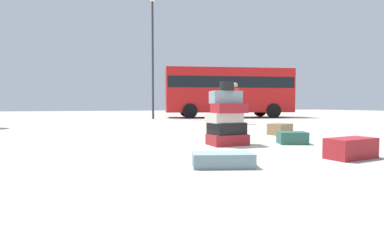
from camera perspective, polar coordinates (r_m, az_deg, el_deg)
ground_plane at (r=5.46m, az=5.76°, el=-5.58°), size 80.00×80.00×0.00m
suitcase_tower at (r=6.07m, az=6.56°, el=0.21°), size 0.77×0.63×1.27m
suitcase_maroon_right_side at (r=5.11m, az=27.87°, el=-4.74°), size 0.83×0.46×0.31m
suitcase_slate_foreground_far at (r=3.94m, az=5.86°, el=-7.49°), size 0.86×0.61×0.18m
suitcase_brown_upright_blue at (r=8.45m, az=16.31°, el=-1.69°), size 0.67×0.59×0.30m
suitcase_teal_white_trunk at (r=6.56m, az=18.43°, el=-3.21°), size 0.67×0.59×0.25m
person_bearded_onlooker at (r=12.95m, az=8.18°, el=3.92°), size 0.30×0.30×1.76m
person_tourist_with_camera at (r=11.75m, az=6.24°, el=3.48°), size 0.30×0.32×1.57m
parked_bus at (r=20.07m, az=6.80°, el=5.74°), size 8.53×4.44×3.15m
lamp_post at (r=18.12m, az=-7.46°, el=14.68°), size 0.36×0.36×7.10m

